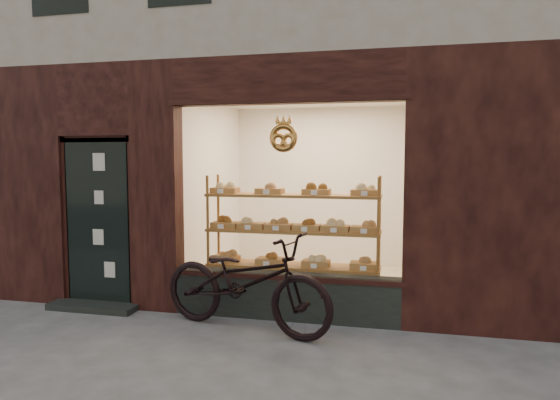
# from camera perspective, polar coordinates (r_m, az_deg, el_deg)

# --- Properties ---
(ground) EXTENTS (90.00, 90.00, 0.00)m
(ground) POSITION_cam_1_polar(r_m,az_deg,el_deg) (4.41, -12.09, -21.08)
(ground) COLOR #4E4E4E
(display_shelf) EXTENTS (2.20, 0.45, 1.70)m
(display_shelf) POSITION_cam_1_polar(r_m,az_deg,el_deg) (6.35, 1.47, -4.68)
(display_shelf) COLOR brown
(display_shelf) RESTS_ON ground
(bicycle) EXTENTS (2.22, 1.23, 1.11)m
(bicycle) POSITION_cam_1_polar(r_m,az_deg,el_deg) (5.62, -3.97, -9.27)
(bicycle) COLOR black
(bicycle) RESTS_ON ground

